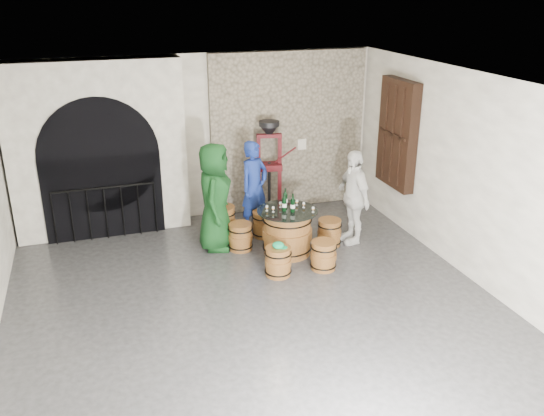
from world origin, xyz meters
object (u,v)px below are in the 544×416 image
object	(u,v)px
barrel_stool_far	(264,224)
barrel_stool_near_left	(278,262)
person_green	(215,197)
barrel_stool_near_right	(324,255)
person_blue	(254,187)
barrel_stool_right	(329,233)
wine_bottle_left	(284,203)
barrel_table	(287,232)
wine_bottle_right	(285,199)
corking_press	(269,162)
side_barrel	(223,223)
person_white	(353,197)
barrel_stool_left	(240,237)
wine_bottle_center	(293,205)

from	to	relation	value
barrel_stool_far	barrel_stool_near_left	bearing A→B (deg)	-98.74
barrel_stool_far	person_green	size ratio (longest dim) A/B	0.25
barrel_stool_near_right	person_blue	size ratio (longest dim) A/B	0.28
barrel_stool_right	barrel_stool_near_left	bearing A→B (deg)	-147.06
wine_bottle_left	person_green	bearing A→B (deg)	150.10
barrel_table	wine_bottle_right	bearing A→B (deg)	81.19
person_blue	corking_press	size ratio (longest dim) A/B	0.89
wine_bottle_right	side_barrel	bearing A→B (deg)	144.70
person_green	corking_press	size ratio (longest dim) A/B	0.98
person_green	corking_press	world-z (taller)	corking_press
barrel_stool_far	person_white	size ratio (longest dim) A/B	0.28
barrel_stool_left	wine_bottle_right	xyz separation A→B (m)	(0.76, -0.19, 0.69)
barrel_table	barrel_stool_near_left	xyz separation A→B (m)	(-0.41, -0.72, -0.16)
barrel_stool_right	side_barrel	xyz separation A→B (m)	(-1.76, 0.81, 0.08)
side_barrel	barrel_stool_far	bearing A→B (deg)	-5.49
barrel_stool_near_left	barrel_stool_right	bearing A→B (deg)	32.94
person_blue	barrel_table	bearing A→B (deg)	-107.34
barrel_stool_left	wine_bottle_right	bearing A→B (deg)	-14.15
barrel_stool_left	wine_bottle_right	distance (m)	1.05
barrel_table	wine_bottle_left	distance (m)	0.54
side_barrel	barrel_table	bearing A→B (deg)	-43.54
barrel_stool_far	barrel_stool_right	world-z (taller)	same
wine_bottle_right	wine_bottle_left	bearing A→B (deg)	-113.32
barrel_stool_near_left	wine_bottle_left	size ratio (longest dim) A/B	1.50
barrel_stool_far	barrel_stool_near_left	world-z (taller)	same
barrel_stool_right	wine_bottle_right	distance (m)	1.06
barrel_table	barrel_stool_far	size ratio (longest dim) A/B	2.14
wine_bottle_right	side_barrel	world-z (taller)	wine_bottle_right
barrel_stool_right	person_blue	bearing A→B (deg)	134.68
barrel_stool_near_right	person_green	size ratio (longest dim) A/B	0.25
barrel_table	barrel_stool_left	bearing A→B (deg)	151.56
barrel_stool_right	wine_bottle_left	size ratio (longest dim) A/B	1.50
wine_bottle_left	corking_press	xyz separation A→B (m)	(0.28, 1.71, 0.20)
person_green	person_blue	world-z (taller)	person_green
barrel_stool_left	barrel_stool_near_left	xyz separation A→B (m)	(0.32, -1.12, 0.00)
barrel_stool_left	person_blue	distance (m)	1.10
person_white	wine_bottle_right	xyz separation A→B (m)	(-1.25, 0.09, 0.08)
barrel_stool_near_right	barrel_stool_far	bearing A→B (deg)	109.16
barrel_stool_near_right	side_barrel	bearing A→B (deg)	128.61
barrel_stool_right	wine_bottle_center	bearing A→B (deg)	-167.46
person_blue	wine_bottle_right	world-z (taller)	person_blue
barrel_stool_far	person_green	bearing A→B (deg)	-167.55
side_barrel	wine_bottle_left	bearing A→B (deg)	-45.50
barrel_stool_near_left	barrel_table	bearing A→B (deg)	60.60
person_green	side_barrel	world-z (taller)	person_green
barrel_table	person_white	xyz separation A→B (m)	(1.28, 0.12, 0.46)
barrel_stool_near_right	wine_bottle_left	bearing A→B (deg)	119.99
wine_bottle_center	corking_press	size ratio (longest dim) A/B	0.17
barrel_stool_right	person_blue	world-z (taller)	person_blue
barrel_stool_far	person_green	distance (m)	1.20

